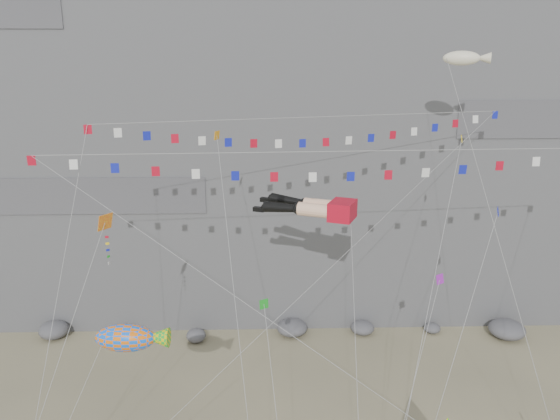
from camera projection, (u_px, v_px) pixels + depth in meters
name	position (u px, v px, depth m)	size (l,w,h in m)	color
cliff	(286.00, 34.00, 54.13)	(80.00, 28.00, 50.00)	slate
talus_boulders	(292.00, 328.00, 46.21)	(60.00, 3.00, 1.20)	slate
legs_kite	(315.00, 208.00, 34.23)	(6.61, 19.39, 21.26)	#B90B20
flag_banner_upper	(314.00, 118.00, 35.34)	(28.57, 19.81, 28.90)	#B90B20
flag_banner_lower	(333.00, 152.00, 30.91)	(33.12, 9.96, 22.62)	#B90B20
harlequin_kite	(105.00, 223.00, 29.61)	(5.06, 10.06, 17.12)	red
fish_windsock	(125.00, 338.00, 27.30)	(7.22, 4.11, 10.92)	orange
blimp_windsock	(462.00, 59.00, 35.33)	(4.79, 15.75, 27.06)	#F3EBC8
small_kite_a	(217.00, 141.00, 34.26)	(3.63, 16.51, 24.07)	#FFA115
small_kite_b	(439.00, 282.00, 30.62)	(5.74, 8.88, 14.30)	purple
small_kite_c	(264.00, 308.00, 29.41)	(2.06, 10.31, 13.80)	#179920
small_kite_d	(459.00, 151.00, 31.84)	(8.00, 15.02, 24.28)	yellow
small_kite_e	(496.00, 218.00, 29.79)	(7.58, 9.23, 18.25)	#141DB0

